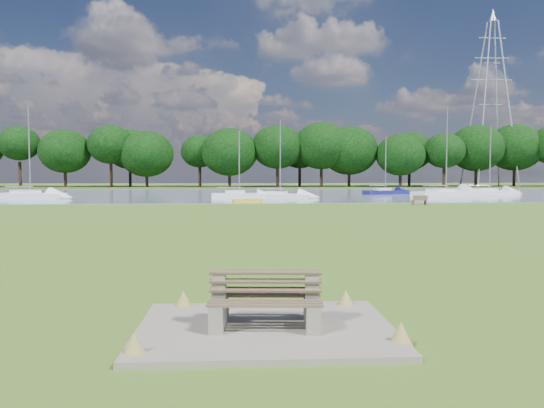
{
  "coord_description": "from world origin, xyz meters",
  "views": [
    {
      "loc": [
        -0.38,
        -22.62,
        2.63
      ],
      "look_at": [
        0.8,
        -2.0,
        1.41
      ],
      "focal_mm": 35.0,
      "sensor_mm": 36.0,
      "label": 1
    }
  ],
  "objects": [
    {
      "name": "sailboat_6",
      "position": [
        -0.7,
        31.38,
        0.51
      ],
      "size": [
        5.72,
        1.93,
        6.86
      ],
      "rotation": [
        0.0,
        0.0,
        0.06
      ],
      "color": "white",
      "rests_on": "river"
    },
    {
      "name": "sailboat_8",
      "position": [
        3.49,
        31.45,
        0.45
      ],
      "size": [
        6.39,
        3.78,
        7.93
      ],
      "rotation": [
        0.0,
        0.0,
        -0.36
      ],
      "color": "white",
      "rests_on": "river"
    },
    {
      "name": "sailboat_5",
      "position": [
        16.73,
        39.87,
        0.48
      ],
      "size": [
        5.71,
        3.29,
        6.81
      ],
      "rotation": [
        0.0,
        0.0,
        0.34
      ],
      "color": "navy",
      "rests_on": "river"
    },
    {
      "name": "bench_pair",
      "position": [
        -0.0,
        -14.0,
        0.5
      ],
      "size": [
        1.91,
        1.21,
        0.99
      ],
      "rotation": [
        0.0,
        0.0,
        -0.07
      ],
      "color": "gray",
      "rests_on": "concrete_pad"
    },
    {
      "name": "sailboat_7",
      "position": [
        27.95,
        36.6,
        0.51
      ],
      "size": [
        6.86,
        2.94,
        7.8
      ],
      "rotation": [
        0.0,
        0.0,
        0.17
      ],
      "color": "white",
      "rests_on": "river"
    },
    {
      "name": "kayak",
      "position": [
        0.12,
        24.05,
        0.18
      ],
      "size": [
        2.68,
        1.49,
        0.26
      ],
      "primitive_type": "cube",
      "rotation": [
        0.0,
        0.0,
        0.36
      ],
      "color": "yellow",
      "rests_on": "river"
    },
    {
      "name": "tree_line",
      "position": [
        6.06,
        68.0,
        6.49
      ],
      "size": [
        153.04,
        9.04,
        10.95
      ],
      "color": "black",
      "rests_on": "far_bank"
    },
    {
      "name": "sailboat_3",
      "position": [
        21.9,
        34.21,
        0.54
      ],
      "size": [
        8.48,
        5.58,
        9.75
      ],
      "rotation": [
        0.0,
        0.0,
        0.43
      ],
      "color": "white",
      "rests_on": "river"
    },
    {
      "name": "river",
      "position": [
        0.0,
        42.0,
        0.0
      ],
      "size": [
        220.0,
        40.0,
        0.1
      ],
      "primitive_type": "cube",
      "color": "slate",
      "rests_on": "ground"
    },
    {
      "name": "concrete_pad",
      "position": [
        0.0,
        -14.0,
        0.05
      ],
      "size": [
        4.2,
        3.2,
        0.1
      ],
      "primitive_type": "cube",
      "color": "gray",
      "rests_on": "ground"
    },
    {
      "name": "pylon",
      "position": [
        43.9,
        70.0,
        19.72
      ],
      "size": [
        7.39,
        5.18,
        31.21
      ],
      "color": "#9FA4AE",
      "rests_on": "far_bank"
    },
    {
      "name": "riverbank_bench",
      "position": [
        14.05,
        19.55,
        0.4
      ],
      "size": [
        1.32,
        0.57,
        0.79
      ],
      "rotation": [
        0.0,
        0.0,
        0.15
      ],
      "color": "brown",
      "rests_on": "ground"
    },
    {
      "name": "far_bank",
      "position": [
        0.0,
        72.0,
        0.0
      ],
      "size": [
        220.0,
        20.0,
        0.4
      ],
      "primitive_type": "cube",
      "color": "#4C6626",
      "rests_on": "ground"
    },
    {
      "name": "ground",
      "position": [
        0.0,
        0.0,
        0.0
      ],
      "size": [
        220.0,
        220.0,
        0.0
      ],
      "primitive_type": "plane",
      "color": "olive"
    },
    {
      "name": "sailboat_0",
      "position": [
        -21.53,
        31.44,
        0.55
      ],
      "size": [
        7.34,
        3.87,
        9.27
      ],
      "rotation": [
        0.0,
        0.0,
        -0.28
      ],
      "color": "white",
      "rests_on": "river"
    }
  ]
}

